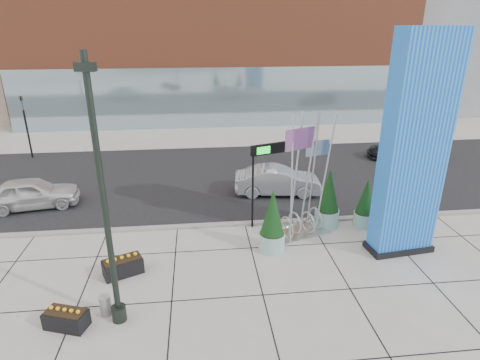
{
  "coord_description": "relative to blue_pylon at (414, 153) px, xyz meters",
  "views": [
    {
      "loc": [
        -0.94,
        -11.83,
        8.45
      ],
      "look_at": [
        0.56,
        2.0,
        2.96
      ],
      "focal_mm": 30.0,
      "sensor_mm": 36.0,
      "label": 1
    }
  ],
  "objects": [
    {
      "name": "ground",
      "position": [
        -6.83,
        -1.29,
        -4.04
      ],
      "size": [
        160.0,
        160.0,
        0.0
      ],
      "primitive_type": "plane",
      "color": "#9E9991",
      "rests_on": "ground"
    },
    {
      "name": "street_asphalt",
      "position": [
        -6.83,
        8.71,
        -4.03
      ],
      "size": [
        80.0,
        12.0,
        0.02
      ],
      "primitive_type": "cube",
      "color": "black",
      "rests_on": "ground"
    },
    {
      "name": "curb_edge",
      "position": [
        -6.83,
        2.71,
        -3.98
      ],
      "size": [
        80.0,
        0.3,
        0.12
      ],
      "primitive_type": "cube",
      "color": "gray",
      "rests_on": "ground"
    },
    {
      "name": "tower_podium",
      "position": [
        -5.83,
        25.71,
        1.46
      ],
      "size": [
        34.0,
        10.0,
        11.0
      ],
      "primitive_type": "cube",
      "color": "#9B482D",
      "rests_on": "ground"
    },
    {
      "name": "tower_glass_front",
      "position": [
        -5.83,
        20.91,
        -1.54
      ],
      "size": [
        34.0,
        0.6,
        5.0
      ],
      "primitive_type": "cube",
      "color": "#8CA5B2",
      "rests_on": "ground"
    },
    {
      "name": "building_grey_parking",
      "position": [
        19.17,
        30.71,
        4.96
      ],
      "size": [
        20.0,
        18.0,
        18.0
      ],
      "primitive_type": "cube",
      "color": "slate",
      "rests_on": "ground"
    },
    {
      "name": "blue_pylon",
      "position": [
        0.0,
        0.0,
        0.0
      ],
      "size": [
        2.63,
        1.42,
        8.35
      ],
      "rotation": [
        0.0,
        0.0,
        0.13
      ],
      "color": "blue",
      "rests_on": "ground"
    },
    {
      "name": "lamp_post",
      "position": [
        -10.36,
        -2.99,
        -0.82
      ],
      "size": [
        0.52,
        0.43,
        7.86
      ],
      "rotation": [
        0.0,
        0.0,
        -0.17
      ],
      "color": "black",
      "rests_on": "ground"
    },
    {
      "name": "public_art_sculpture",
      "position": [
        -3.51,
        1.7,
        -2.65
      ],
      "size": [
        2.58,
        1.88,
        5.28
      ],
      "rotation": [
        0.0,
        0.0,
        0.34
      ],
      "color": "silver",
      "rests_on": "ground"
    },
    {
      "name": "concrete_bollard",
      "position": [
        -10.81,
        -2.69,
        -3.7
      ],
      "size": [
        0.35,
        0.35,
        0.67
      ],
      "primitive_type": "cylinder",
      "color": "gray",
      "rests_on": "ground"
    },
    {
      "name": "overhead_street_sign",
      "position": [
        -4.89,
        2.5,
        -0.84
      ],
      "size": [
        1.71,
        0.71,
        3.72
      ],
      "rotation": [
        0.0,
        0.0,
        0.33
      ],
      "color": "black",
      "rests_on": "ground"
    },
    {
      "name": "round_planter_east",
      "position": [
        -0.6,
        2.09,
        -2.97
      ],
      "size": [
        0.9,
        0.9,
        2.25
      ],
      "color": "#8CBCB2",
      "rests_on": "ground"
    },
    {
      "name": "round_planter_mid",
      "position": [
        -2.23,
        2.31,
        -2.78
      ],
      "size": [
        1.07,
        1.07,
        2.66
      ],
      "color": "#8CBCB2",
      "rests_on": "ground"
    },
    {
      "name": "round_planter_west",
      "position": [
        -5.03,
        0.51,
        -2.8
      ],
      "size": [
        1.04,
        1.04,
        2.6
      ],
      "color": "#8CBCB2",
      "rests_on": "ground"
    },
    {
      "name": "box_planter_north",
      "position": [
        -10.63,
        -0.55,
        -3.69
      ],
      "size": [
        1.52,
        1.18,
        0.75
      ],
      "rotation": [
        0.0,
        0.0,
        0.42
      ],
      "color": "black",
      "rests_on": "ground"
    },
    {
      "name": "box_planter_south",
      "position": [
        -11.86,
        -3.13,
        -3.72
      ],
      "size": [
        1.37,
        0.98,
        0.68
      ],
      "rotation": [
        0.0,
        0.0,
        -0.32
      ],
      "color": "black",
      "rests_on": "ground"
    },
    {
      "name": "car_white_west",
      "position": [
        -15.89,
        5.62,
        -3.29
      ],
      "size": [
        4.58,
        2.47,
        1.48
      ],
      "primitive_type": "imported",
      "rotation": [
        0.0,
        0.0,
        1.74
      ],
      "color": "silver",
      "rests_on": "ground"
    },
    {
      "name": "car_silver_mid",
      "position": [
        -3.72,
        5.96,
        -3.3
      ],
      "size": [
        4.59,
        2.02,
        1.47
      ],
      "primitive_type": "imported",
      "rotation": [
        0.0,
        0.0,
        1.46
      ],
      "color": "#A1A3A9",
      "rests_on": "ground"
    },
    {
      "name": "car_dark_east",
      "position": [
        5.61,
        10.79,
        -3.38
      ],
      "size": [
        4.82,
        2.87,
        1.31
      ],
      "primitive_type": "imported",
      "rotation": [
        0.0,
        0.0,
        -1.81
      ],
      "color": "black",
      "rests_on": "ground"
    },
    {
      "name": "traffic_signal",
      "position": [
        -18.83,
        13.71,
        -1.74
      ],
      "size": [
        0.15,
        0.18,
        4.1
      ],
      "color": "black",
      "rests_on": "ground"
    }
  ]
}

